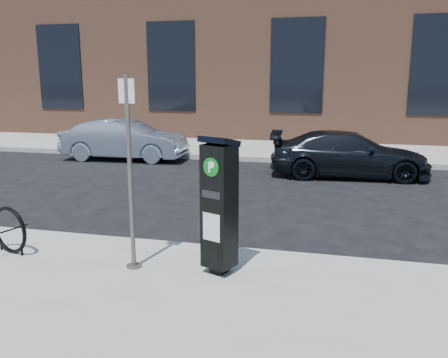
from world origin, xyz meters
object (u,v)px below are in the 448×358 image
(parking_kiosk, at_px, (219,204))
(car_dark, at_px, (349,154))
(car_silver, at_px, (124,139))
(sign_pole, at_px, (130,176))
(bike_rack, at_px, (10,230))

(parking_kiosk, height_order, car_dark, parking_kiosk)
(car_silver, xyz_separation_m, car_dark, (6.92, -1.00, -0.05))
(sign_pole, distance_m, car_dark, 7.96)
(sign_pole, height_order, car_dark, sign_pole)
(parking_kiosk, distance_m, bike_rack, 3.10)
(parking_kiosk, relative_size, sign_pole, 0.71)
(parking_kiosk, xyz_separation_m, car_dark, (1.67, 7.30, -0.46))
(parking_kiosk, xyz_separation_m, car_silver, (-5.25, 8.30, -0.41))
(bike_rack, distance_m, car_dark, 8.73)
(parking_kiosk, xyz_separation_m, sign_pole, (-1.13, -0.11, 0.33))
(parking_kiosk, height_order, car_silver, parking_kiosk)
(bike_rack, bearing_deg, car_silver, 120.45)
(parking_kiosk, bearing_deg, bike_rack, -156.85)
(bike_rack, distance_m, car_silver, 8.63)
(bike_rack, height_order, car_dark, car_dark)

